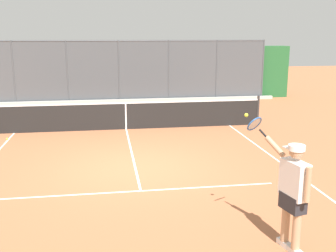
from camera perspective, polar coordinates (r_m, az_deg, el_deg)
ground_plane at (r=10.10m, az=-4.66°, el=-5.98°), size 60.00×60.00×0.00m
court_line_markings at (r=8.50m, az=-3.78°, el=-9.67°), size 7.60×10.53×0.01m
fence_backdrop at (r=20.44m, az=-7.04°, el=7.37°), size 17.69×1.37×3.00m
tennis_net at (r=14.08m, az=-6.01°, el=1.51°), size 9.76×0.09×1.07m
tennis_player at (r=6.37m, az=17.28°, el=-8.54°), size 0.68×1.33×1.99m
tennis_ball_by_sideline at (r=13.67m, az=-21.89°, el=-1.71°), size 0.07×0.07×0.07m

